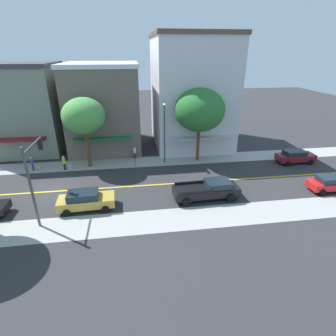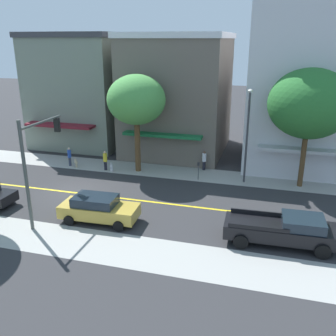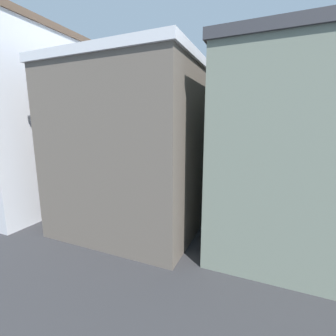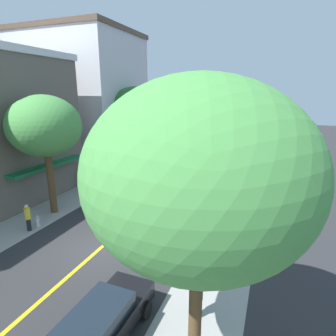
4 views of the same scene
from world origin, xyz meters
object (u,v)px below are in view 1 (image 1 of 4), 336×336
Objects in this scene: street_tree_left_far at (84,116)px; small_dog at (39,167)px; pedestrian_yellow_shirt at (64,162)px; pedestrian_blue_shirt at (32,163)px; street_tree_left_near at (200,110)px; maroon_sedan_left_curb at (295,156)px; fire_hydrant at (70,167)px; gold_sedan_right_curb at (86,200)px; traffic_light_mast at (34,170)px; street_lamp at (164,128)px; red_sedan_right_curb at (331,183)px; pedestrian_white_shirt at (135,152)px; parking_meter at (135,159)px; black_pickup_truck at (208,190)px.

small_dog is at bearing -85.38° from street_tree_left_far.
pedestrian_yellow_shirt is 3.54m from pedestrian_blue_shirt.
street_tree_left_near is 1.92× the size of maroon_sedan_left_curb.
fire_hydrant is 0.16× the size of gold_sedan_right_curb.
gold_sedan_right_curb is at bearing 19.18° from fire_hydrant.
traffic_light_mast is 15.11m from street_lamp.
traffic_light_mast is at bearing -177.80° from red_sedan_right_curb.
street_tree_left_near reaches higher than small_dog.
street_tree_left_near is 1.34× the size of traffic_light_mast.
traffic_light_mast is 4.84m from gold_sedan_right_curb.
street_tree_left_near reaches higher than red_sedan_right_curb.
street_tree_left_far is at bearing 107.57° from fire_hydrant.
pedestrian_blue_shirt is at bearing -86.62° from street_tree_left_far.
gold_sedan_right_curb is 2.88× the size of pedestrian_white_shirt.
street_tree_left_near reaches higher than fire_hydrant.
parking_meter is 10.60m from black_pickup_truck.
small_dog is at bearing -93.75° from fire_hydrant.
pedestrian_blue_shirt is 1.00× the size of pedestrian_white_shirt.
pedestrian_yellow_shirt reaches higher than pedestrian_white_shirt.
small_dog is (-0.23, -10.97, -0.54)m from parking_meter.
street_tree_left_near is 16.70m from pedestrian_yellow_shirt.
small_dog is (-0.23, -3.47, 0.03)m from fire_hydrant.
pedestrian_yellow_shirt reaches higher than fire_hydrant.
traffic_light_mast reaches higher than gold_sedan_right_curb.
street_lamp is 16.28m from maroon_sedan_left_curb.
red_sedan_right_curb is at bearing -143.63° from small_dog.
pedestrian_white_shirt reaches higher than parking_meter.
street_tree_left_far reaches higher than traffic_light_mast.
black_pickup_truck is (8.43, 13.91, 0.50)m from fire_hydrant.
traffic_light_mast is 3.90× the size of pedestrian_white_shirt.
street_tree_left_near is 9.41m from parking_meter.
traffic_light_mast is 3.91× the size of pedestrian_blue_shirt.
red_sedan_right_curb is at bearing -2.44° from gold_sedan_right_curb.
red_sedan_right_curb is (9.13, 15.20, -3.59)m from street_lamp.
street_lamp is (-9.96, 11.36, 0.12)m from traffic_light_mast.
parking_meter is 20.67m from red_sedan_right_curb.
black_pickup_truck reaches higher than pedestrian_white_shirt.
street_tree_left_near is 5.26× the size of pedestrian_blue_shirt.
street_tree_left_far is 5.81m from pedestrian_yellow_shirt.
street_tree_left_far is 1.66× the size of gold_sedan_right_curb.
black_pickup_truck reaches higher than parking_meter.
maroon_sedan_left_curb is (2.46, 11.57, -5.44)m from street_tree_left_near.
gold_sedan_right_curb is at bearing 5.23° from street_tree_left_far.
red_sedan_right_curb is at bearing 59.01° from street_lamp.
street_tree_left_near is at bearing 166.58° from maroon_sedan_left_curb.
pedestrian_white_shirt is (-1.76, 5.34, -5.11)m from street_tree_left_far.
street_tree_left_far is 1.78× the size of red_sedan_right_curb.
black_pickup_truck is (9.21, -1.31, -5.38)m from street_tree_left_near.
traffic_light_mast is 3.85× the size of pedestrian_yellow_shirt.
traffic_light_mast is 26.80m from red_sedan_right_curb.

